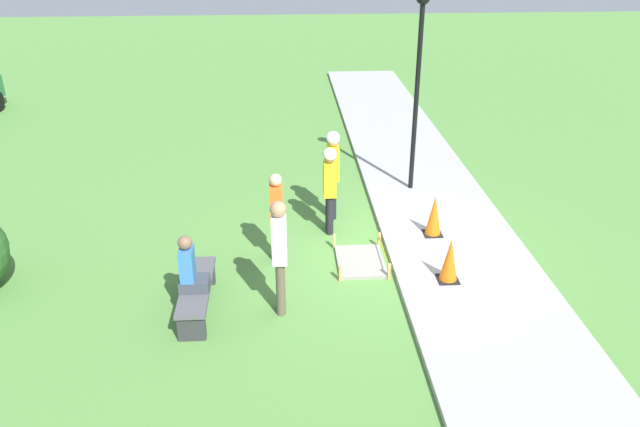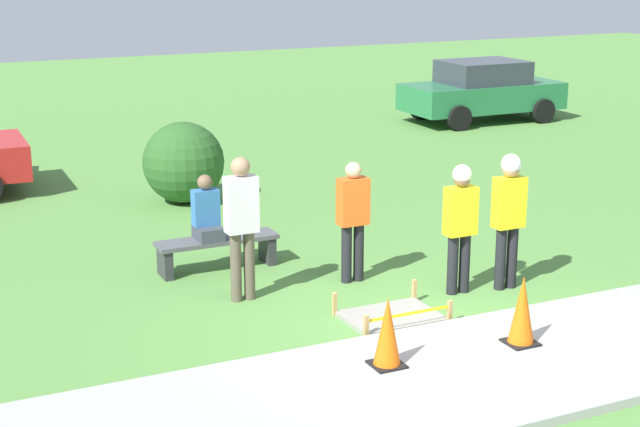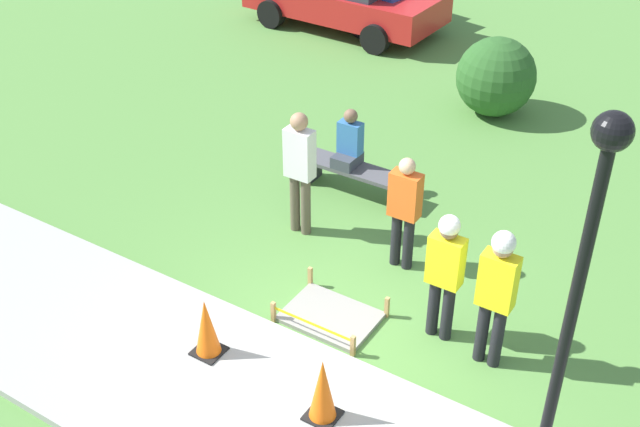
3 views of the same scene
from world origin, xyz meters
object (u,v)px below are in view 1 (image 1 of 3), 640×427
(worker_supervisor, at_px, (333,167))
(worker_assistant, at_px, (330,184))
(traffic_cone_far_patch, at_px, (434,216))
(park_bench, at_px, (197,292))
(traffic_cone_near_patch, at_px, (450,260))
(bystander_in_gray_shirt, at_px, (279,250))
(person_seated_on_bench, at_px, (190,269))
(lamppost_near, at_px, (419,65))
(bystander_in_orange_shirt, at_px, (277,213))

(worker_supervisor, height_order, worker_assistant, worker_supervisor)
(traffic_cone_far_patch, height_order, park_bench, traffic_cone_far_patch)
(park_bench, bearing_deg, traffic_cone_far_patch, -63.50)
(traffic_cone_near_patch, relative_size, bystander_in_gray_shirt, 0.41)
(traffic_cone_near_patch, height_order, bystander_in_gray_shirt, bystander_in_gray_shirt)
(person_seated_on_bench, bearing_deg, traffic_cone_far_patch, -62.45)
(traffic_cone_far_patch, distance_m, lamppost_near, 3.20)
(worker_supervisor, distance_m, worker_assistant, 0.67)
(traffic_cone_near_patch, relative_size, bystander_in_orange_shirt, 0.46)
(traffic_cone_far_patch, xyz_separation_m, person_seated_on_bench, (-2.18, 4.19, 0.31))
(worker_supervisor, bearing_deg, person_seated_on_bench, 143.83)
(worker_assistant, bearing_deg, bystander_in_orange_shirt, 136.00)
(traffic_cone_near_patch, height_order, traffic_cone_far_patch, traffic_cone_far_patch)
(traffic_cone_near_patch, xyz_separation_m, traffic_cone_far_patch, (1.62, -0.12, 0.02))
(worker_assistant, xyz_separation_m, lamppost_near, (1.80, -1.93, 1.77))
(traffic_cone_near_patch, distance_m, lamppost_near, 4.49)
(bystander_in_orange_shirt, relative_size, bystander_in_gray_shirt, 0.88)
(traffic_cone_near_patch, xyz_separation_m, worker_assistant, (2.05, 1.79, 0.53))
(lamppost_near, bearing_deg, worker_assistant, 133.03)
(worker_supervisor, xyz_separation_m, bystander_in_gray_shirt, (-3.26, 1.06, -0.01))
(traffic_cone_near_patch, relative_size, traffic_cone_far_patch, 0.96)
(lamppost_near, bearing_deg, park_bench, 135.92)
(park_bench, height_order, bystander_in_gray_shirt, bystander_in_gray_shirt)
(park_bench, xyz_separation_m, bystander_in_gray_shirt, (-0.11, -1.28, 0.74))
(worker_supervisor, distance_m, bystander_in_gray_shirt, 3.43)
(park_bench, distance_m, bystander_in_gray_shirt, 1.48)
(person_seated_on_bench, distance_m, bystander_in_orange_shirt, 2.05)
(park_bench, relative_size, person_seated_on_bench, 1.90)
(park_bench, xyz_separation_m, worker_supervisor, (3.15, -2.34, 0.76))
(person_seated_on_bench, bearing_deg, worker_assistant, -41.08)
(person_seated_on_bench, height_order, worker_supervisor, worker_supervisor)
(park_bench, bearing_deg, worker_supervisor, -36.63)
(park_bench, relative_size, worker_supervisor, 0.94)
(person_seated_on_bench, bearing_deg, park_bench, -22.43)
(person_seated_on_bench, distance_m, worker_assistant, 3.47)
(park_bench, xyz_separation_m, bystander_in_orange_shirt, (1.47, -1.24, 0.60))
(bystander_in_gray_shirt, bearing_deg, lamppost_near, -33.13)
(lamppost_near, bearing_deg, traffic_cone_near_patch, 177.92)
(worker_assistant, height_order, bystander_in_orange_shirt, worker_assistant)
(traffic_cone_near_patch, distance_m, traffic_cone_far_patch, 1.63)
(bystander_in_orange_shirt, bearing_deg, worker_assistant, -44.00)
(worker_supervisor, xyz_separation_m, lamppost_near, (1.14, -1.82, 1.70))
(person_seated_on_bench, relative_size, worker_supervisor, 0.49)
(bystander_in_orange_shirt, bearing_deg, traffic_cone_near_patch, -110.22)
(traffic_cone_far_patch, height_order, worker_supervisor, worker_supervisor)
(traffic_cone_near_patch, relative_size, park_bench, 0.45)
(worker_assistant, bearing_deg, traffic_cone_far_patch, -102.61)
(traffic_cone_near_patch, bearing_deg, person_seated_on_bench, 97.89)
(person_seated_on_bench, distance_m, bystander_in_gray_shirt, 1.36)
(bystander_in_orange_shirt, distance_m, bystander_in_gray_shirt, 1.59)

